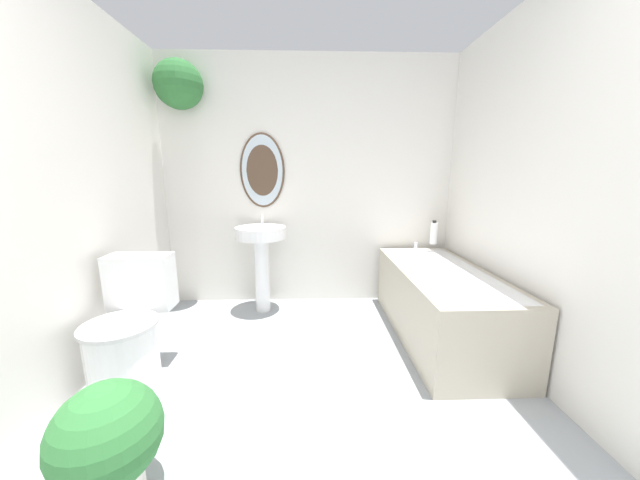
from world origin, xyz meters
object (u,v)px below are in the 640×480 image
(pedestal_sink, at_px, (261,248))
(toilet, at_px, (128,332))
(bathtub, at_px, (440,302))
(potted_plant, at_px, (108,439))
(shampoo_bottle, at_px, (433,233))

(pedestal_sink, bearing_deg, toilet, -122.99)
(toilet, xyz_separation_m, bathtub, (2.18, 0.50, -0.03))
(potted_plant, bearing_deg, toilet, 113.43)
(bathtub, bearing_deg, pedestal_sink, 159.97)
(pedestal_sink, height_order, bathtub, pedestal_sink)
(pedestal_sink, relative_size, bathtub, 0.60)
(shampoo_bottle, bearing_deg, potted_plant, -136.41)
(pedestal_sink, distance_m, bathtub, 1.63)
(shampoo_bottle, height_order, potted_plant, shampoo_bottle)
(bathtub, xyz_separation_m, shampoo_bottle, (0.15, 0.60, 0.45))
(toilet, distance_m, potted_plant, 0.86)
(toilet, relative_size, bathtub, 0.50)
(toilet, height_order, pedestal_sink, pedestal_sink)
(bathtub, xyz_separation_m, potted_plant, (-1.84, -1.29, -0.01))
(pedestal_sink, bearing_deg, potted_plant, -100.51)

